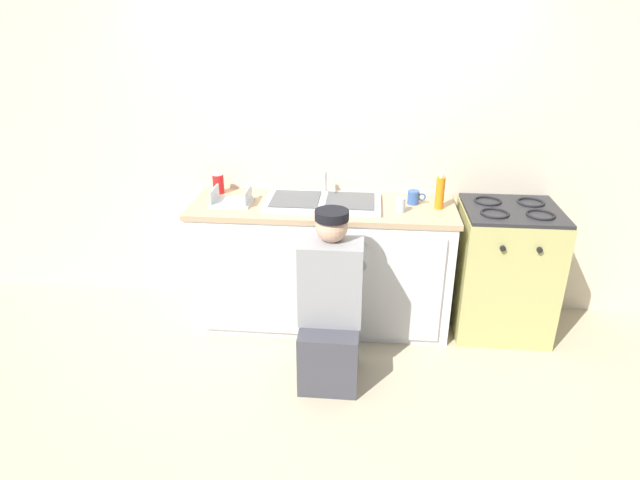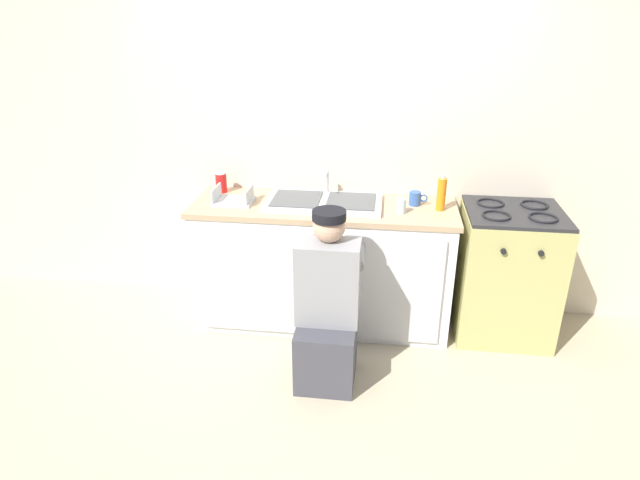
{
  "view_description": "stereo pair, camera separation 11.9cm",
  "coord_description": "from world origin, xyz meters",
  "px_view_note": "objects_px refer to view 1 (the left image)",
  "views": [
    {
      "loc": [
        0.31,
        -3.18,
        2.19
      ],
      "look_at": [
        0.0,
        0.1,
        0.73
      ],
      "focal_mm": 30.0,
      "sensor_mm": 36.0,
      "label": 1
    },
    {
      "loc": [
        0.42,
        -3.16,
        2.19
      ],
      "look_at": [
        0.0,
        0.1,
        0.73
      ],
      "focal_mm": 30.0,
      "sensor_mm": 36.0,
      "label": 2
    }
  ],
  "objects_px": {
    "water_glass": "(401,205)",
    "sink_double_basin": "(323,202)",
    "dish_rack_tray": "(231,200)",
    "stove_range": "(504,270)",
    "plumber_person": "(330,313)",
    "coffee_mug": "(414,197)",
    "soap_bottle_orange": "(440,193)",
    "soda_cup_red": "(218,183)"
  },
  "relations": [
    {
      "from": "dish_rack_tray",
      "to": "soap_bottle_orange",
      "type": "distance_m",
      "value": 1.43
    },
    {
      "from": "sink_double_basin",
      "to": "stove_range",
      "type": "xyz_separation_m",
      "value": [
        1.29,
        -0.0,
        -0.47
      ]
    },
    {
      "from": "stove_range",
      "to": "soap_bottle_orange",
      "type": "relative_size",
      "value": 3.77
    },
    {
      "from": "plumber_person",
      "to": "dish_rack_tray",
      "type": "height_order",
      "value": "plumber_person"
    },
    {
      "from": "soap_bottle_orange",
      "to": "plumber_person",
      "type": "bearing_deg",
      "value": -135.4
    },
    {
      "from": "soap_bottle_orange",
      "to": "stove_range",
      "type": "bearing_deg",
      "value": 0.46
    },
    {
      "from": "water_glass",
      "to": "stove_range",
      "type": "bearing_deg",
      "value": 7.33
    },
    {
      "from": "dish_rack_tray",
      "to": "stove_range",
      "type": "bearing_deg",
      "value": 1.33
    },
    {
      "from": "soda_cup_red",
      "to": "sink_double_basin",
      "type": "bearing_deg",
      "value": -12.11
    },
    {
      "from": "plumber_person",
      "to": "dish_rack_tray",
      "type": "bearing_deg",
      "value": 139.43
    },
    {
      "from": "stove_range",
      "to": "sink_double_basin",
      "type": "bearing_deg",
      "value": 179.9
    },
    {
      "from": "sink_double_basin",
      "to": "soap_bottle_orange",
      "type": "distance_m",
      "value": 0.8
    },
    {
      "from": "soap_bottle_orange",
      "to": "water_glass",
      "type": "bearing_deg",
      "value": -160.34
    },
    {
      "from": "sink_double_basin",
      "to": "dish_rack_tray",
      "type": "distance_m",
      "value": 0.64
    },
    {
      "from": "sink_double_basin",
      "to": "coffee_mug",
      "type": "height_order",
      "value": "sink_double_basin"
    },
    {
      "from": "stove_range",
      "to": "coffee_mug",
      "type": "bearing_deg",
      "value": 173.8
    },
    {
      "from": "water_glass",
      "to": "sink_double_basin",
      "type": "bearing_deg",
      "value": 169.38
    },
    {
      "from": "sink_double_basin",
      "to": "dish_rack_tray",
      "type": "height_order",
      "value": "sink_double_basin"
    },
    {
      "from": "plumber_person",
      "to": "water_glass",
      "type": "xyz_separation_m",
      "value": [
        0.42,
        0.58,
        0.5
      ]
    },
    {
      "from": "dish_rack_tray",
      "to": "sink_double_basin",
      "type": "bearing_deg",
      "value": 4.21
    },
    {
      "from": "plumber_person",
      "to": "stove_range",
      "type": "bearing_deg",
      "value": 29.91
    },
    {
      "from": "sink_double_basin",
      "to": "dish_rack_tray",
      "type": "xyz_separation_m",
      "value": [
        -0.63,
        -0.05,
        0.01
      ]
    },
    {
      "from": "soda_cup_red",
      "to": "coffee_mug",
      "type": "xyz_separation_m",
      "value": [
        1.41,
        -0.1,
        -0.03
      ]
    },
    {
      "from": "plumber_person",
      "to": "coffee_mug",
      "type": "height_order",
      "value": "plumber_person"
    },
    {
      "from": "soda_cup_red",
      "to": "dish_rack_tray",
      "type": "xyz_separation_m",
      "value": [
        0.15,
        -0.21,
        -0.05
      ]
    },
    {
      "from": "plumber_person",
      "to": "dish_rack_tray",
      "type": "relative_size",
      "value": 3.94
    },
    {
      "from": "stove_range",
      "to": "coffee_mug",
      "type": "xyz_separation_m",
      "value": [
        -0.66,
        0.07,
        0.49
      ]
    },
    {
      "from": "stove_range",
      "to": "soda_cup_red",
      "type": "relative_size",
      "value": 6.2
    },
    {
      "from": "stove_range",
      "to": "soda_cup_red",
      "type": "distance_m",
      "value": 2.14
    },
    {
      "from": "plumber_person",
      "to": "water_glass",
      "type": "height_order",
      "value": "plumber_person"
    },
    {
      "from": "stove_range",
      "to": "coffee_mug",
      "type": "relative_size",
      "value": 7.48
    },
    {
      "from": "soap_bottle_orange",
      "to": "soda_cup_red",
      "type": "bearing_deg",
      "value": 173.7
    },
    {
      "from": "soda_cup_red",
      "to": "dish_rack_tray",
      "type": "distance_m",
      "value": 0.26
    },
    {
      "from": "sink_double_basin",
      "to": "water_glass",
      "type": "height_order",
      "value": "sink_double_basin"
    },
    {
      "from": "coffee_mug",
      "to": "soap_bottle_orange",
      "type": "xyz_separation_m",
      "value": [
        0.16,
        -0.08,
        0.07
      ]
    },
    {
      "from": "sink_double_basin",
      "to": "soda_cup_red",
      "type": "distance_m",
      "value": 0.8
    },
    {
      "from": "stove_range",
      "to": "water_glass",
      "type": "bearing_deg",
      "value": -172.67
    },
    {
      "from": "dish_rack_tray",
      "to": "water_glass",
      "type": "height_order",
      "value": "dish_rack_tray"
    },
    {
      "from": "plumber_person",
      "to": "coffee_mug",
      "type": "xyz_separation_m",
      "value": [
        0.52,
        0.75,
        0.5
      ]
    },
    {
      "from": "soda_cup_red",
      "to": "soap_bottle_orange",
      "type": "height_order",
      "value": "soap_bottle_orange"
    },
    {
      "from": "sink_double_basin",
      "to": "water_glass",
      "type": "bearing_deg",
      "value": -10.62
    },
    {
      "from": "stove_range",
      "to": "plumber_person",
      "type": "distance_m",
      "value": 1.36
    }
  ]
}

